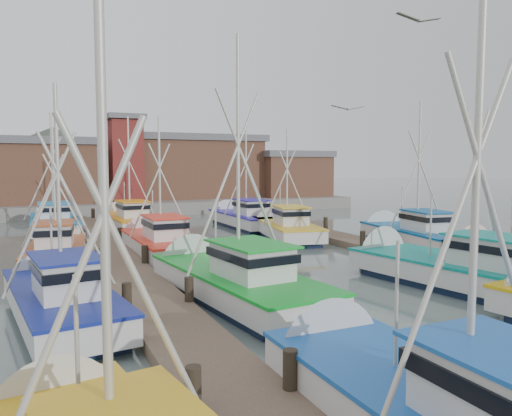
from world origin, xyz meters
name	(u,v)px	position (x,y,z in m)	size (l,w,h in m)	color
ground	(316,282)	(0.00, 0.00, 0.00)	(260.00, 260.00, 0.00)	#51625F
dock_left	(126,273)	(-7.00, 4.04, 0.21)	(2.30, 46.00, 1.50)	brown
dock_right	(388,250)	(7.00, 4.04, 0.21)	(2.30, 46.00, 1.50)	brown
quay	(139,204)	(0.00, 37.00, 0.60)	(44.00, 16.00, 1.20)	gray
shed_left	(27,170)	(-11.00, 35.00, 4.34)	(12.72, 8.48, 6.20)	brown
shed_center	(192,166)	(6.00, 37.00, 4.69)	(14.84, 9.54, 6.90)	brown
shed_right	(291,173)	(17.00, 34.00, 3.84)	(8.48, 6.36, 5.20)	brown
lookout_tower	(126,157)	(-2.00, 33.00, 5.55)	(3.60, 3.60, 8.50)	maroon
distant_hills	(23,184)	(-12.76, 122.59, 0.00)	(175.00, 140.00, 42.00)	#3D453A
boat_0	(433,413)	(-4.51, -11.33, 0.68)	(3.57, 9.10, 8.81)	#101C37
boat_4	(229,280)	(-4.16, -0.80, 0.69)	(4.06, 9.87, 10.11)	#101C37
boat_5	(453,270)	(4.58, -2.91, 0.68)	(4.77, 10.66, 9.66)	#101C37
boat_6	(58,299)	(-9.94, -1.02, 0.68)	(3.55, 8.58, 7.88)	#101C37
boat_8	(158,243)	(-4.53, 8.86, 0.68)	(3.32, 8.98, 8.12)	#101C37
boat_9	(284,228)	(4.47, 11.50, 0.68)	(4.36, 9.17, 7.85)	#101C37
boat_10	(58,252)	(-9.56, 8.09, 0.68)	(3.30, 8.19, 7.20)	#101C37
boat_11	(410,235)	(9.94, 5.67, 0.68)	(4.11, 9.32, 9.26)	#101C37
boat_12	(128,220)	(-4.12, 20.31, 0.68)	(3.70, 9.44, 9.15)	#101C37
boat_13	(242,218)	(4.33, 18.27, 0.68)	(3.60, 9.43, 8.83)	#101C37
boat_14	(54,223)	(-9.25, 20.91, 0.68)	(3.90, 9.76, 9.35)	#101C37
gull_near	(419,19)	(-0.12, -5.80, 9.07)	(1.55, 0.62, 0.24)	gray
gull_far	(348,109)	(1.76, 0.45, 7.23)	(1.55, 0.65, 0.24)	gray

